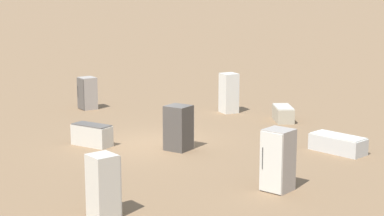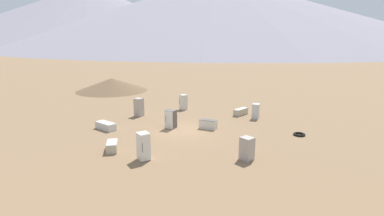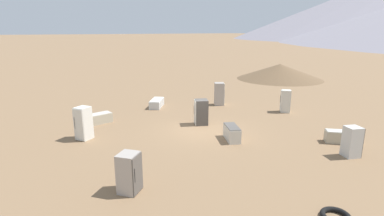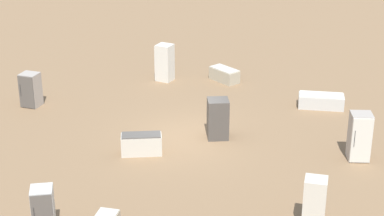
{
  "view_description": "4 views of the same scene",
  "coord_description": "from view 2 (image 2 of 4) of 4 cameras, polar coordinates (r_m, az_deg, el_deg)",
  "views": [
    {
      "loc": [
        -21.97,
        -2.34,
        5.65
      ],
      "look_at": [
        1.32,
        -1.29,
        1.09
      ],
      "focal_mm": 60.0,
      "sensor_mm": 36.0,
      "label": 1
    },
    {
      "loc": [
        23.66,
        -1.16,
        7.48
      ],
      "look_at": [
        -0.18,
        0.83,
        1.8
      ],
      "focal_mm": 28.0,
      "sensor_mm": 36.0,
      "label": 2
    },
    {
      "loc": [
        10.63,
        12.73,
        5.6
      ],
      "look_at": [
        1.37,
        0.72,
        1.68
      ],
      "focal_mm": 28.0,
      "sensor_mm": 36.0,
      "label": 3
    },
    {
      "loc": [
        -18.33,
        12.54,
        10.38
      ],
      "look_at": [
        -1.27,
        0.74,
        1.82
      ],
      "focal_mm": 60.0,
      "sensor_mm": 36.0,
      "label": 4
    }
  ],
  "objects": [
    {
      "name": "discarded_fridge_8",
      "position": [
        19.08,
        10.43,
        -7.59
      ],
      "size": [
        0.99,
        0.98,
        1.45
      ],
      "rotation": [
        0.0,
        0.0,
        0.63
      ],
      "color": "#A89E93",
      "rests_on": "ground_plane"
    },
    {
      "name": "discarded_fridge_9",
      "position": [
        28.65,
        12.04,
        -0.6
      ],
      "size": [
        0.88,
        0.85,
        1.42
      ],
      "rotation": [
        0.0,
        0.0,
        1.12
      ],
      "color": "silver",
      "rests_on": "ground_plane"
    },
    {
      "name": "discarded_fridge_3",
      "position": [
        18.94,
        -9.22,
        -7.22
      ],
      "size": [
        0.95,
        0.92,
        1.75
      ],
      "rotation": [
        0.0,
        0.0,
        5.2
      ],
      "color": "silver",
      "rests_on": "ground_plane"
    },
    {
      "name": "scrap_tire",
      "position": [
        24.88,
        19.75,
        -4.75
      ],
      "size": [
        0.91,
        0.91,
        0.17
      ],
      "color": "black",
      "rests_on": "ground_plane"
    },
    {
      "name": "mountain_ridge_1",
      "position": [
        279.19,
        -18.77,
        16.24
      ],
      "size": [
        252.75,
        252.75,
        49.58
      ],
      "color": "gray",
      "rests_on": "ground_plane"
    },
    {
      "name": "discarded_fridge_1",
      "position": [
        31.55,
        -1.67,
        1.12
      ],
      "size": [
        0.9,
        0.9,
        1.58
      ],
      "rotation": [
        0.0,
        0.0,
        3.87
      ],
      "color": "beige",
      "rests_on": "ground_plane"
    },
    {
      "name": "mountain_ridge_0",
      "position": [
        258.12,
        5.15,
        17.67
      ],
      "size": [
        336.37,
        336.37,
        54.21
      ],
      "color": "gray",
      "rests_on": "ground_plane"
    },
    {
      "name": "discarded_fridge_7",
      "position": [
        25.16,
        -4.06,
        -2.12
      ],
      "size": [
        1.07,
        1.06,
        1.55
      ],
      "rotation": [
        0.0,
        0.0,
        4.18
      ],
      "color": "#4C4742",
      "rests_on": "ground_plane"
    },
    {
      "name": "dirt_mound",
      "position": [
        44.2,
        -15.02,
        4.34
      ],
      "size": [
        10.02,
        10.02,
        1.79
      ],
      "color": "brown",
      "rests_on": "ground_plane"
    },
    {
      "name": "discarded_fridge_6",
      "position": [
        21.02,
        -14.98,
        -7.05
      ],
      "size": [
        1.51,
        0.82,
        0.63
      ],
      "rotation": [
        0.0,
        0.0,
        4.81
      ],
      "color": "#B2A88E",
      "rests_on": "ground_plane"
    },
    {
      "name": "discarded_fridge_5",
      "position": [
        29.43,
        -10.06,
        0.17
      ],
      "size": [
        1.02,
        1.02,
        1.73
      ],
      "rotation": [
        0.0,
        0.0,
        0.92
      ],
      "color": "#A89E93",
      "rests_on": "ground_plane"
    },
    {
      "name": "ground_plane",
      "position": [
        24.84,
        -1.88,
        -4.17
      ],
      "size": [
        1000.0,
        1000.0,
        0.0
      ],
      "primitive_type": "plane",
      "color": "#846647"
    },
    {
      "name": "discarded_fridge_2",
      "position": [
        29.79,
        9.26,
        -0.72
      ],
      "size": [
        1.59,
        1.68,
        0.64
      ],
      "rotation": [
        0.0,
        0.0,
        3.87
      ],
      "color": "#B2A88E",
      "rests_on": "ground_plane"
    },
    {
      "name": "discarded_fridge_0",
      "position": [
        25.91,
        -16.11,
        -3.28
      ],
      "size": [
        1.87,
        1.9,
        0.59
      ],
      "rotation": [
        0.0,
        0.0,
        5.52
      ],
      "color": "silver",
      "rests_on": "ground_plane"
    },
    {
      "name": "discarded_fridge_4",
      "position": [
        25.07,
        3.09,
        -3.1
      ],
      "size": [
        1.26,
        1.57,
        0.76
      ],
      "rotation": [
        0.0,
        0.0,
        5.76
      ],
      "color": "beige",
      "rests_on": "ground_plane"
    }
  ]
}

